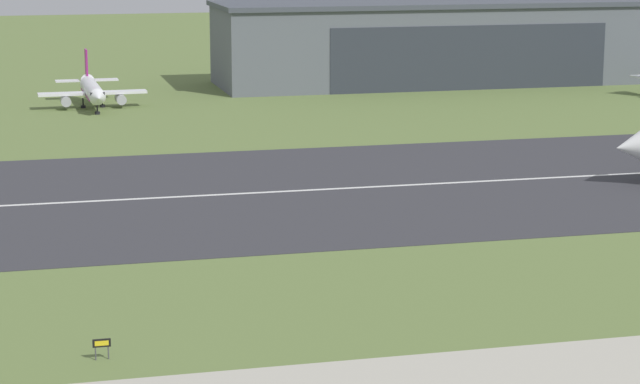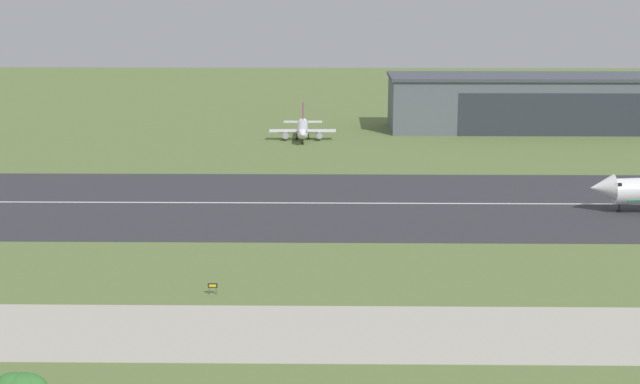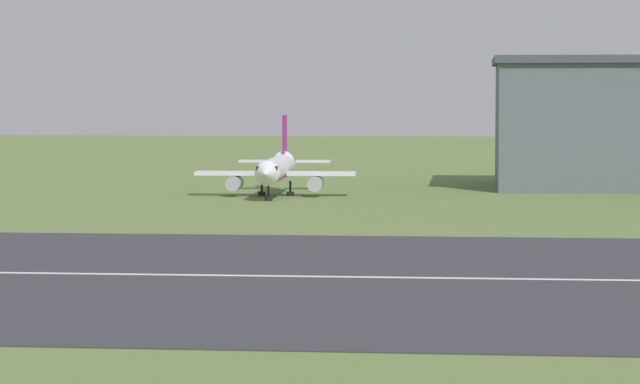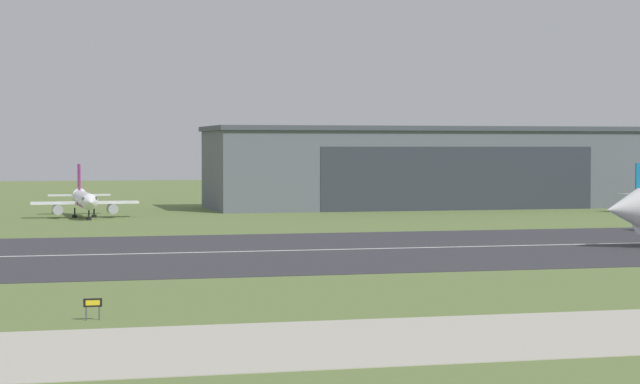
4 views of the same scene
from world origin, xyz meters
TOP-DOWN VIEW (x-y plane):
  - ground_plane at (0.00, 47.79)m, footprint 704.22×704.22m
  - runway_strip at (0.00, 95.57)m, footprint 464.22×53.99m
  - runway_centreline at (0.00, 95.57)m, footprint 417.80×0.70m
  - hangar_building at (79.98, 188.03)m, footprint 90.08×25.22m
  - airplane_parked_centre at (10.72, 169.51)m, footprint 17.90×23.48m
  - runway_sign at (3.07, 43.74)m, footprint 1.26×0.13m

SIDE VIEW (x-z plane):
  - ground_plane at x=0.00m, z-range 0.00..0.00m
  - runway_strip at x=0.00m, z-range 0.00..0.06m
  - runway_centreline at x=0.00m, z-range 0.06..0.07m
  - runway_sign at x=3.07m, z-range 0.34..1.84m
  - airplane_parked_centre at x=10.72m, z-range -1.53..7.30m
  - hangar_building at x=79.98m, z-range 0.02..15.75m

